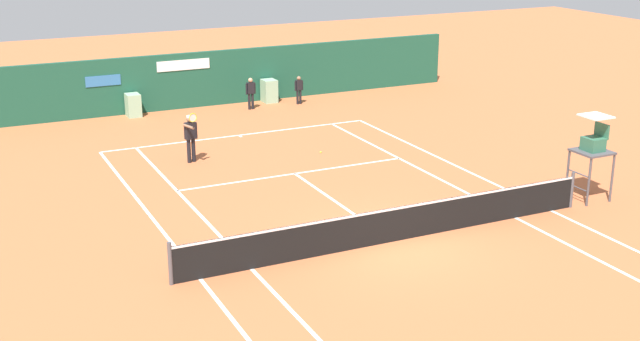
% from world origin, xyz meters
% --- Properties ---
extents(ground_plane, '(80.00, 80.00, 0.01)m').
position_xyz_m(ground_plane, '(-0.00, 0.58, 0.00)').
color(ground_plane, '#BC6038').
extents(tennis_net, '(12.10, 0.10, 1.07)m').
position_xyz_m(tennis_net, '(0.00, 0.00, 0.51)').
color(tennis_net, '#4C4C51').
rests_on(tennis_net, ground_plane).
extents(sponsor_back_wall, '(25.00, 1.02, 2.41)m').
position_xyz_m(sponsor_back_wall, '(0.01, 16.97, 1.17)').
color(sponsor_back_wall, '#194C38').
rests_on(sponsor_back_wall, ground_plane).
extents(umpire_chair, '(1.00, 1.00, 2.60)m').
position_xyz_m(umpire_chair, '(6.96, 0.31, 1.65)').
color(umpire_chair, '#47474C').
rests_on(umpire_chair, ground_plane).
extents(player_on_baseline, '(0.53, 0.81, 1.87)m').
position_xyz_m(player_on_baseline, '(-2.68, 9.10, 1.00)').
color(player_on_baseline, black).
rests_on(player_on_baseline, ground_plane).
extents(ball_kid_right_post, '(0.46, 0.19, 1.38)m').
position_xyz_m(ball_kid_right_post, '(1.97, 15.50, 0.80)').
color(ball_kid_right_post, black).
rests_on(ball_kid_right_post, ground_plane).
extents(ball_kid_left_post, '(0.42, 0.18, 1.26)m').
position_xyz_m(ball_kid_left_post, '(4.26, 15.50, 0.72)').
color(ball_kid_left_post, black).
rests_on(ball_kid_left_post, ground_plane).
extents(tennis_ball_mid_court, '(0.07, 0.07, 0.07)m').
position_xyz_m(tennis_ball_mid_court, '(1.80, 8.18, 0.03)').
color(tennis_ball_mid_court, '#CCE033').
rests_on(tennis_ball_mid_court, ground_plane).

